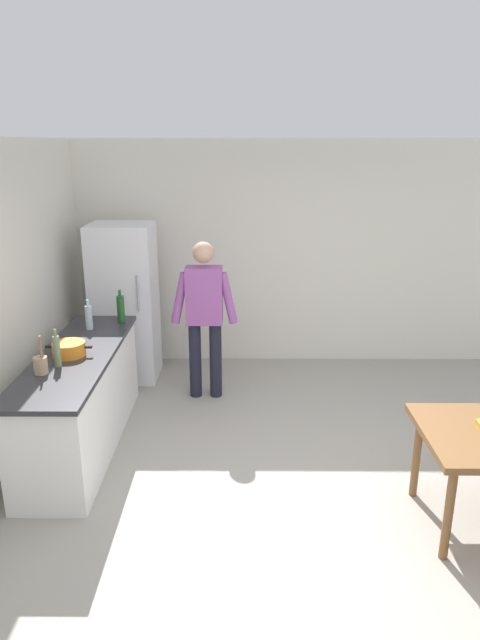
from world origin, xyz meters
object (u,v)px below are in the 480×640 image
bottle_wine_green (121,309)px  bottle_vinegar_tall (57,351)px  person (204,310)px  refrigerator (125,303)px  cooking_pot (69,349)px  utensil_jar (41,364)px  bottle_water_clear (89,317)px

bottle_wine_green → bottle_vinegar_tall: 1.20m
person → bottle_wine_green: person is taller
refrigerator → bottle_wine_green: size_ratio=5.29×
cooking_pot → bottle_wine_green: bearing=74.5°
refrigerator → cooking_pot: bearing=-95.0°
utensil_jar → bottle_vinegar_tall: same height
refrigerator → bottle_vinegar_tall: bearing=-95.0°
person → bottle_vinegar_tall: (-1.11, -1.34, 0.06)m
utensil_jar → bottle_water_clear: size_ratio=1.07×
cooking_pot → person: bearing=45.1°
bottle_water_clear → bottle_wine_green: bearing=38.9°
person → bottle_wine_green: (-0.84, -0.17, 0.07)m
person → utensil_jar: size_ratio=5.31×
utensil_jar → bottle_water_clear: bearing=85.1°
refrigerator → bottle_water_clear: (-0.16, -0.94, 0.13)m
person → utensil_jar: (-1.20, -1.49, 0.00)m
cooking_pot → utensil_jar: utensil_jar is taller
cooking_pot → bottle_water_clear: 0.71m
bottle_vinegar_tall → cooking_pot: bearing=85.1°
cooking_pot → bottle_water_clear: (-0.01, 0.71, 0.07)m
cooking_pot → utensil_jar: 0.41m
refrigerator → utensil_jar: bearing=-97.0°
person → bottle_vinegar_tall: size_ratio=5.31×
refrigerator → person: (0.95, -0.55, 0.08)m
bottle_wine_green → cooking_pot: bearing=-105.5°
person → utensil_jar: bearing=-128.8°
person → bottle_water_clear: person is taller
person → refrigerator: bearing=149.8°
person → cooking_pot: (-1.09, -1.10, -0.02)m
cooking_pot → bottle_vinegar_tall: 0.25m
refrigerator → bottle_wine_green: refrigerator is taller
refrigerator → bottle_wine_green: 0.75m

